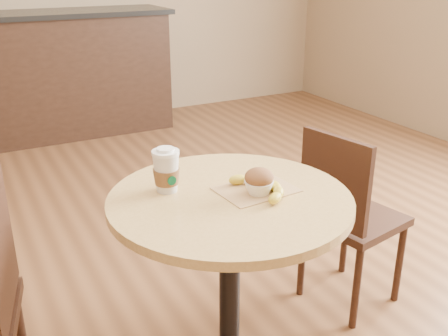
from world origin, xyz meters
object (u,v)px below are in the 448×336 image
object	(u,v)px
banana	(262,187)
coffee_cup	(166,172)
chair_right	(347,213)
cafe_table	(230,250)
muffin	(259,181)

from	to	relation	value
banana	coffee_cup	bearing A→B (deg)	144.87
chair_right	coffee_cup	size ratio (longest dim) A/B	5.57
cafe_table	muffin	size ratio (longest dim) A/B	8.18
muffin	banana	world-z (taller)	muffin
cafe_table	chair_right	bearing A→B (deg)	16.66
muffin	cafe_table	bearing A→B (deg)	161.43
muffin	coffee_cup	bearing A→B (deg)	147.12
chair_right	muffin	world-z (taller)	muffin
cafe_table	coffee_cup	distance (m)	0.33
coffee_cup	cafe_table	bearing A→B (deg)	-40.83
cafe_table	coffee_cup	world-z (taller)	coffee_cup
coffee_cup	banana	distance (m)	0.31
cafe_table	chair_right	size ratio (longest dim) A/B	0.95
cafe_table	muffin	world-z (taller)	muffin
banana	cafe_table	bearing A→B (deg)	161.85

